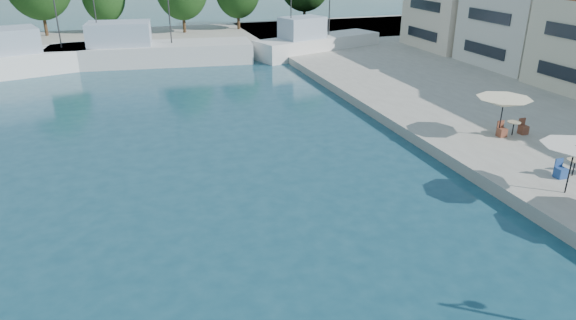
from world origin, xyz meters
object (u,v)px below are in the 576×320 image
object	(u,v)px
trawler_03	(147,52)
umbrella_white	(574,151)
umbrella_cream	(504,103)
trawler_02	(35,59)
trawler_04	(315,44)

from	to	relation	value
trawler_03	umbrella_white	distance (m)	37.23
umbrella_cream	trawler_02	bearing A→B (deg)	133.20
umbrella_white	umbrella_cream	world-z (taller)	umbrella_cream
trawler_03	umbrella_cream	size ratio (longest dim) A/B	6.48
trawler_03	trawler_04	distance (m)	16.17
trawler_02	umbrella_white	world-z (taller)	trawler_02
trawler_03	umbrella_white	bearing A→B (deg)	-60.79
trawler_03	umbrella_white	world-z (taller)	trawler_03
trawler_02	umbrella_cream	xyz separation A→B (m)	(25.77, -27.44, 1.41)
trawler_02	umbrella_white	bearing A→B (deg)	-71.33
umbrella_white	trawler_02	bearing A→B (deg)	125.07
trawler_03	trawler_02	bearing A→B (deg)	-171.92
trawler_03	trawler_04	bearing A→B (deg)	2.98
umbrella_white	umbrella_cream	distance (m)	6.81
trawler_03	umbrella_cream	world-z (taller)	trawler_03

